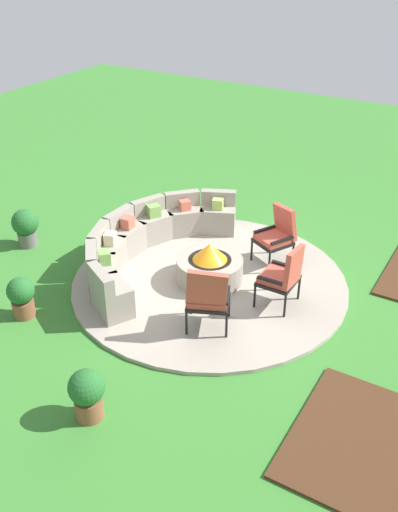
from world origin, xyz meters
TOP-DOWN VIEW (x-y plane):
  - ground_plane at (0.00, 0.00)m, footprint 24.00×24.00m
  - patio_circle at (0.00, 0.00)m, footprint 4.46×4.46m
  - mulch_bed_left at (-2.01, -3.11)m, footprint 1.97×1.47m
  - fire_pit at (0.00, 0.00)m, footprint 1.07×1.07m
  - curved_stone_bench at (0.05, 1.29)m, footprint 3.73×1.61m
  - lounge_chair_front_left at (-1.13, -0.61)m, footprint 0.75×0.78m
  - lounge_chair_front_right at (-0.04, -1.28)m, footprint 0.59×0.53m
  - lounge_chair_back_left at (1.09, -0.68)m, footprint 0.73×0.73m
  - potted_plant_0 at (-0.59, 3.47)m, footprint 0.48×0.48m
  - potted_plant_1 at (-3.26, -0.21)m, footprint 0.44×0.44m
  - potted_plant_2 at (-2.19, 1.95)m, footprint 0.41×0.41m

SIDE VIEW (x-z plane):
  - ground_plane at x=0.00m, z-range 0.00..0.00m
  - mulch_bed_left at x=-2.01m, z-range 0.00..0.04m
  - patio_circle at x=0.00m, z-range 0.00..0.06m
  - fire_pit at x=0.00m, z-range -0.02..0.65m
  - potted_plant_2 at x=-2.19m, z-range 0.03..0.68m
  - potted_plant_1 at x=-3.26m, z-range 0.03..0.72m
  - curved_stone_bench at x=0.05m, z-range 0.00..0.76m
  - potted_plant_0 at x=-0.59m, z-range 0.04..0.74m
  - lounge_chair_front_right at x=-0.04m, z-range 0.09..1.11m
  - lounge_chair_back_left at x=1.09m, z-range 0.09..1.11m
  - lounge_chair_front_left at x=-1.13m, z-range 0.08..1.16m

